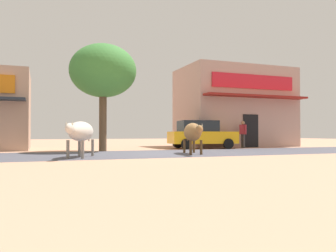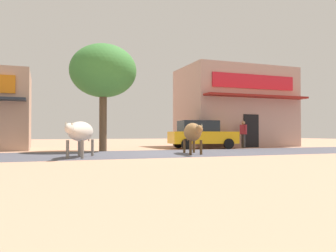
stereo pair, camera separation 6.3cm
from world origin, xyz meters
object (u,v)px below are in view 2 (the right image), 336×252
object	(u,v)px
cow_near_brown	(80,132)
cow_far_dark	(193,132)
roadside_tree	(103,72)
parked_hatchback_car	(201,134)
pedestrian_by_shop	(243,132)

from	to	relation	value
cow_near_brown	cow_far_dark	distance (m)	4.89
roadside_tree	cow_near_brown	distance (m)	5.40
roadside_tree	parked_hatchback_car	distance (m)	6.79
roadside_tree	cow_near_brown	size ratio (longest dim) A/B	1.95
cow_far_dark	pedestrian_by_shop	bearing A→B (deg)	38.67
parked_hatchback_car	cow_near_brown	bearing A→B (deg)	-145.76
roadside_tree	cow_far_dark	size ratio (longest dim) A/B	1.89
cow_far_dark	parked_hatchback_car	bearing A→B (deg)	59.80
parked_hatchback_car	roadside_tree	bearing A→B (deg)	-171.20
cow_far_dark	pedestrian_by_shop	size ratio (longest dim) A/B	1.72
cow_near_brown	pedestrian_by_shop	world-z (taller)	pedestrian_by_shop
cow_near_brown	cow_far_dark	world-z (taller)	cow_far_dark
pedestrian_by_shop	cow_far_dark	bearing A→B (deg)	-141.33
roadside_tree	parked_hatchback_car	bearing A→B (deg)	8.80
parked_hatchback_car	pedestrian_by_shop	size ratio (longest dim) A/B	2.46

